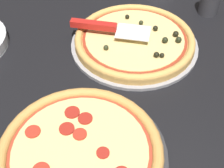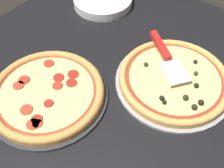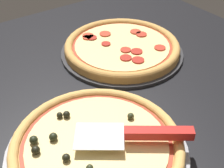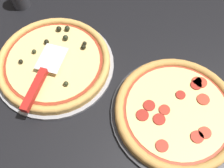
% 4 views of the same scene
% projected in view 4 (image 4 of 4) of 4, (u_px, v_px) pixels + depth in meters
% --- Properties ---
extents(ground_plane, '(1.41, 1.22, 0.04)m').
position_uv_depth(ground_plane, '(92.00, 70.00, 0.86)').
color(ground_plane, black).
extents(pizza_pan_front, '(0.38, 0.38, 0.01)m').
position_uv_depth(pizza_pan_front, '(55.00, 65.00, 0.84)').
color(pizza_pan_front, '#939399').
rests_on(pizza_pan_front, ground_plane).
extents(pizza_front, '(0.36, 0.36, 0.04)m').
position_uv_depth(pizza_front, '(54.00, 61.00, 0.83)').
color(pizza_front, tan).
rests_on(pizza_front, pizza_pan_front).
extents(pizza_pan_back, '(0.38, 0.38, 0.01)m').
position_uv_depth(pizza_pan_back, '(175.00, 114.00, 0.76)').
color(pizza_pan_back, '#2D2D30').
rests_on(pizza_pan_back, ground_plane).
extents(pizza_back, '(0.35, 0.35, 0.03)m').
position_uv_depth(pizza_back, '(177.00, 111.00, 0.74)').
color(pizza_back, '#C68E47').
rests_on(pizza_back, pizza_pan_back).
extents(serving_spatula, '(0.22, 0.18, 0.02)m').
position_uv_depth(serving_spatula, '(39.00, 82.00, 0.75)').
color(serving_spatula, silver).
rests_on(serving_spatula, pizza_front).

